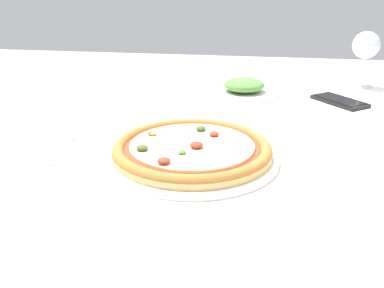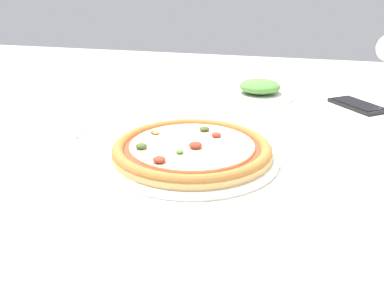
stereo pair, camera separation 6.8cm
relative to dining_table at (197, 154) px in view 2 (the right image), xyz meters
name	(u,v)px [view 2 (the right image)]	position (x,y,z in m)	size (l,w,h in m)	color
dining_table	(197,154)	(0.00, 0.00, 0.00)	(1.28, 1.20, 0.73)	brown
pizza_plate	(192,151)	(0.04, -0.20, 0.09)	(0.32, 0.32, 0.04)	white
fork	(69,141)	(-0.22, -0.18, 0.08)	(0.05, 0.17, 0.00)	silver
cell_phone	(357,105)	(0.36, 0.22, 0.08)	(0.14, 0.16, 0.01)	black
side_plate	(260,90)	(0.11, 0.26, 0.09)	(0.19, 0.19, 0.05)	white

